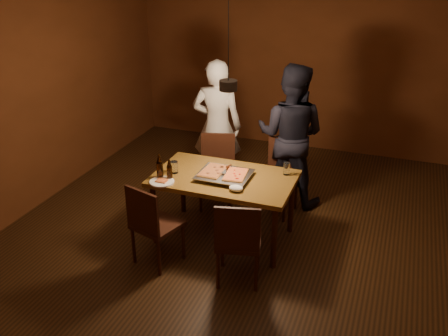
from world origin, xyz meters
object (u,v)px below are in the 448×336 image
(beer_bottle_b, at_px, (169,170))
(pendant_lamp, at_px, (228,84))
(dining_table, at_px, (224,183))
(chair_near_left, at_px, (151,219))
(chair_far_left, at_px, (217,164))
(diner_white, at_px, (217,126))
(diner_dark, at_px, (290,135))
(pizza_tray, at_px, (224,176))
(chair_far_right, at_px, (280,169))
(chair_near_right, at_px, (238,236))
(plate_slice, at_px, (162,182))
(beer_bottle_a, at_px, (160,166))

(beer_bottle_b, xyz_separation_m, pendant_lamp, (0.56, 0.26, 0.90))
(beer_bottle_b, distance_m, pendant_lamp, 1.09)
(dining_table, xyz_separation_m, chair_near_left, (-0.50, -0.75, -0.14))
(chair_far_left, xyz_separation_m, beer_bottle_b, (-0.16, -0.99, 0.32))
(diner_white, height_order, pendant_lamp, pendant_lamp)
(diner_white, xyz_separation_m, diner_dark, (0.97, -0.03, 0.01))
(diner_dark, bearing_deg, pizza_tray, 71.89)
(diner_white, distance_m, diner_dark, 0.97)
(chair_near_left, relative_size, diner_dark, 0.30)
(chair_far_right, relative_size, diner_dark, 0.27)
(chair_far_left, distance_m, diner_dark, 0.96)
(chair_far_left, height_order, pendant_lamp, pendant_lamp)
(dining_table, distance_m, chair_near_left, 0.91)
(pizza_tray, height_order, beer_bottle_b, beer_bottle_b)
(chair_far_left, relative_size, diner_white, 0.30)
(chair_far_left, xyz_separation_m, chair_near_right, (0.78, -1.48, 0.00))
(pizza_tray, bearing_deg, pendant_lamp, 43.01)
(chair_near_left, bearing_deg, dining_table, 73.04)
(chair_near_right, height_order, plate_slice, chair_near_right)
(beer_bottle_b, relative_size, plate_slice, 0.85)
(chair_near_left, distance_m, pizza_tray, 0.91)
(pizza_tray, bearing_deg, chair_far_left, 112.75)
(diner_dark, bearing_deg, beer_bottle_b, 57.62)
(diner_dark, bearing_deg, pendant_lamp, 72.68)
(chair_far_left, bearing_deg, beer_bottle_b, 65.77)
(diner_dark, bearing_deg, dining_table, 70.73)
(pizza_tray, distance_m, beer_bottle_b, 0.58)
(pizza_tray, bearing_deg, plate_slice, -153.22)
(chair_far_left, bearing_deg, dining_table, 100.70)
(plate_slice, relative_size, pendant_lamp, 0.24)
(beer_bottle_b, bearing_deg, chair_far_left, 81.09)
(chair_near_right, xyz_separation_m, diner_white, (-0.93, 1.88, 0.33))
(plate_slice, bearing_deg, chair_near_left, -81.12)
(beer_bottle_b, relative_size, diner_dark, 0.12)
(beer_bottle_a, relative_size, diner_white, 0.15)
(chair_far_left, relative_size, diner_dark, 0.29)
(pizza_tray, distance_m, plate_slice, 0.66)
(dining_table, relative_size, chair_far_left, 2.91)
(beer_bottle_b, bearing_deg, chair_near_left, -87.85)
(chair_near_right, xyz_separation_m, pendant_lamp, (-0.37, 0.75, 1.22))
(chair_near_left, distance_m, beer_bottle_b, 0.59)
(pizza_tray, xyz_separation_m, plate_slice, (-0.57, -0.33, -0.01))
(chair_far_left, height_order, diner_dark, diner_dark)
(dining_table, relative_size, diner_white, 0.86)
(dining_table, distance_m, pendant_lamp, 1.09)
(chair_near_right, relative_size, pendant_lamp, 0.46)
(pizza_tray, height_order, beer_bottle_a, beer_bottle_a)
(pizza_tray, distance_m, pendant_lamp, 0.99)
(chair_far_right, relative_size, pendant_lamp, 0.44)
(chair_near_left, bearing_deg, pendant_lamp, 70.83)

